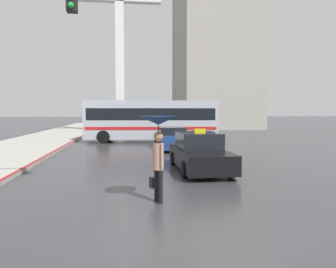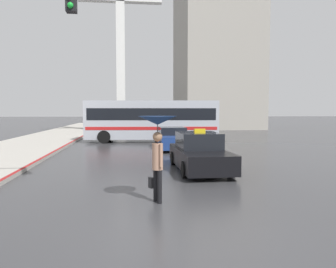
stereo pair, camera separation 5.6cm
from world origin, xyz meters
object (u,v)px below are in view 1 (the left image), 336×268
pedestrian_with_umbrella (158,134)px  city_bus (151,119)px  monument_cross (120,27)px  taxi (199,153)px  sedan_red (172,139)px

pedestrian_with_umbrella → city_bus: bearing=-26.4°
monument_cross → pedestrian_with_umbrella: bearing=-87.0°
city_bus → pedestrian_with_umbrella: 17.09m
taxi → sedan_red: 7.45m
pedestrian_with_umbrella → monument_cross: (-1.44, 27.10, 9.44)m
pedestrian_with_umbrella → monument_cross: 28.73m
taxi → sedan_red: size_ratio=1.06×
sedan_red → pedestrian_with_umbrella: pedestrian_with_umbrella is taller
sedan_red → city_bus: 5.30m
city_bus → taxi: bearing=-170.3°
taxi → monument_cross: (-3.54, 22.60, 10.53)m
taxi → pedestrian_with_umbrella: size_ratio=2.12×
sedan_red → city_bus: (-0.91, 5.10, 1.12)m
taxi → sedan_red: (-0.07, 7.45, -0.04)m
taxi → sedan_red: bearing=-89.4°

